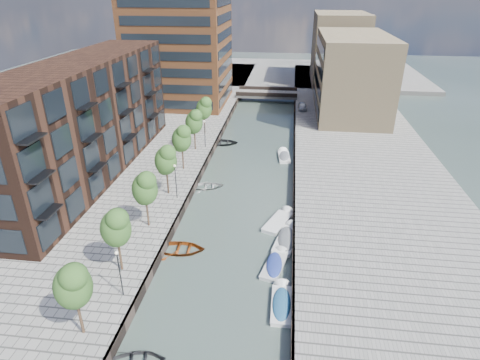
% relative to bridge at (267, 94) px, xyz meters
% --- Properties ---
extents(water, '(300.00, 300.00, 0.00)m').
position_rel_bridge_xyz_m(water, '(0.00, -32.00, -1.39)').
color(water, '#38473F').
rests_on(water, ground).
extents(quay_left, '(60.00, 140.00, 1.00)m').
position_rel_bridge_xyz_m(quay_left, '(-36.00, -32.00, -0.89)').
color(quay_left, gray).
rests_on(quay_left, ground).
extents(quay_right, '(20.00, 140.00, 1.00)m').
position_rel_bridge_xyz_m(quay_right, '(16.00, -32.00, -0.89)').
color(quay_right, gray).
rests_on(quay_right, ground).
extents(quay_wall_left, '(0.25, 140.00, 1.00)m').
position_rel_bridge_xyz_m(quay_wall_left, '(-6.10, -32.00, -0.89)').
color(quay_wall_left, '#332823').
rests_on(quay_wall_left, ground).
extents(quay_wall_right, '(0.25, 140.00, 1.00)m').
position_rel_bridge_xyz_m(quay_wall_right, '(6.10, -32.00, -0.89)').
color(quay_wall_right, '#332823').
rests_on(quay_wall_right, ground).
extents(far_closure, '(80.00, 40.00, 1.00)m').
position_rel_bridge_xyz_m(far_closure, '(0.00, 28.00, -0.89)').
color(far_closure, gray).
rests_on(far_closure, ground).
extents(apartment_block, '(8.00, 38.00, 14.00)m').
position_rel_bridge_xyz_m(apartment_block, '(-20.00, -42.00, 6.61)').
color(apartment_block, black).
rests_on(apartment_block, quay_left).
extents(tower, '(18.00, 18.00, 30.00)m').
position_rel_bridge_xyz_m(tower, '(-17.00, -7.00, 14.61)').
color(tower, brown).
rests_on(tower, quay_left).
extents(tan_block_near, '(12.00, 25.00, 14.00)m').
position_rel_bridge_xyz_m(tan_block_near, '(16.00, -10.00, 6.61)').
color(tan_block_near, '#9C8560').
rests_on(tan_block_near, quay_right).
extents(tan_block_far, '(12.00, 20.00, 16.00)m').
position_rel_bridge_xyz_m(tan_block_far, '(16.00, 16.00, 7.61)').
color(tan_block_far, '#9C8560').
rests_on(tan_block_far, quay_right).
extents(bridge, '(13.00, 6.00, 1.30)m').
position_rel_bridge_xyz_m(bridge, '(0.00, 0.00, 0.00)').
color(bridge, gray).
rests_on(bridge, ground).
extents(tree_0, '(2.50, 2.50, 5.95)m').
position_rel_bridge_xyz_m(tree_0, '(-8.50, -68.00, 3.92)').
color(tree_0, '#382619').
rests_on(tree_0, quay_left).
extents(tree_1, '(2.50, 2.50, 5.95)m').
position_rel_bridge_xyz_m(tree_1, '(-8.50, -61.00, 3.92)').
color(tree_1, '#382619').
rests_on(tree_1, quay_left).
extents(tree_2, '(2.50, 2.50, 5.95)m').
position_rel_bridge_xyz_m(tree_2, '(-8.50, -54.00, 3.92)').
color(tree_2, '#382619').
rests_on(tree_2, quay_left).
extents(tree_3, '(2.50, 2.50, 5.95)m').
position_rel_bridge_xyz_m(tree_3, '(-8.50, -47.00, 3.92)').
color(tree_3, '#382619').
rests_on(tree_3, quay_left).
extents(tree_4, '(2.50, 2.50, 5.95)m').
position_rel_bridge_xyz_m(tree_4, '(-8.50, -40.00, 3.92)').
color(tree_4, '#382619').
rests_on(tree_4, quay_left).
extents(tree_5, '(2.50, 2.50, 5.95)m').
position_rel_bridge_xyz_m(tree_5, '(-8.50, -33.00, 3.92)').
color(tree_5, '#382619').
rests_on(tree_5, quay_left).
extents(tree_6, '(2.50, 2.50, 5.95)m').
position_rel_bridge_xyz_m(tree_6, '(-8.50, -26.00, 3.92)').
color(tree_6, '#382619').
rests_on(tree_6, quay_left).
extents(lamp_0, '(0.24, 0.24, 4.12)m').
position_rel_bridge_xyz_m(lamp_0, '(-7.20, -64.00, 2.12)').
color(lamp_0, black).
rests_on(lamp_0, quay_left).
extents(lamp_1, '(0.24, 0.24, 4.12)m').
position_rel_bridge_xyz_m(lamp_1, '(-7.20, -48.00, 2.12)').
color(lamp_1, black).
rests_on(lamp_1, quay_left).
extents(lamp_2, '(0.24, 0.24, 4.12)m').
position_rel_bridge_xyz_m(lamp_2, '(-7.20, -32.00, 2.12)').
color(lamp_2, black).
rests_on(lamp_2, quay_left).
extents(sloop_2, '(4.90, 3.65, 0.97)m').
position_rel_bridge_xyz_m(sloop_2, '(-4.57, -56.55, -1.39)').
color(sloop_2, maroon).
rests_on(sloop_2, ground).
extents(sloop_3, '(4.67, 3.83, 0.84)m').
position_rel_bridge_xyz_m(sloop_3, '(-4.66, -43.17, -1.39)').
color(sloop_3, '#AEADAC').
rests_on(sloop_3, ground).
extents(sloop_4, '(5.31, 4.05, 1.03)m').
position_rel_bridge_xyz_m(sloop_4, '(-5.28, -27.94, -1.39)').
color(sloop_4, black).
rests_on(sloop_4, ground).
extents(motorboat_0, '(1.65, 4.62, 1.53)m').
position_rel_bridge_xyz_m(motorboat_0, '(5.20, -62.40, -1.20)').
color(motorboat_0, white).
rests_on(motorboat_0, ground).
extents(motorboat_1, '(2.82, 5.46, 1.73)m').
position_rel_bridge_xyz_m(motorboat_1, '(5.50, -53.38, -1.18)').
color(motorboat_1, white).
rests_on(motorboat_1, ground).
extents(motorboat_2, '(3.41, 5.22, 1.65)m').
position_rel_bridge_xyz_m(motorboat_2, '(4.65, -50.00, -1.29)').
color(motorboat_2, white).
rests_on(motorboat_2, ground).
extents(motorboat_3, '(2.56, 4.70, 1.49)m').
position_rel_bridge_xyz_m(motorboat_3, '(4.50, -57.59, -1.21)').
color(motorboat_3, silver).
rests_on(motorboat_3, ground).
extents(motorboat_4, '(2.03, 4.65, 1.50)m').
position_rel_bridge_xyz_m(motorboat_4, '(4.57, -32.09, -1.21)').
color(motorboat_4, white).
rests_on(motorboat_4, ground).
extents(car, '(1.78, 4.05, 1.36)m').
position_rel_bridge_xyz_m(car, '(7.50, -9.97, 0.29)').
color(car, '#B7B9BD').
rests_on(car, quay_right).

